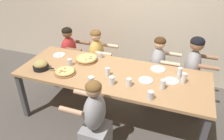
% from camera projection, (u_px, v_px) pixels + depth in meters
% --- Properties ---
extents(ground_plane, '(18.00, 18.00, 0.00)m').
position_uv_depth(ground_plane, '(112.00, 116.00, 3.45)').
color(ground_plane, '#514C47').
rests_on(ground_plane, ground).
extents(dining_table, '(2.66, 0.98, 0.80)m').
position_uv_depth(dining_table, '(112.00, 77.00, 3.08)').
color(dining_table, tan).
rests_on(dining_table, ground).
extents(pizza_board_main, '(0.33, 0.33, 0.07)m').
position_uv_depth(pizza_board_main, '(87.00, 59.00, 3.35)').
color(pizza_board_main, '#996B42').
rests_on(pizza_board_main, dining_table).
extents(pizza_board_second, '(0.30, 0.30, 0.05)m').
position_uv_depth(pizza_board_second, '(65.00, 72.00, 3.03)').
color(pizza_board_second, '#996B42').
rests_on(pizza_board_second, dining_table).
extents(skillet_bowl, '(0.32, 0.22, 0.14)m').
position_uv_depth(skillet_bowl, '(41.00, 65.00, 3.12)').
color(skillet_bowl, black).
rests_on(skillet_bowl, dining_table).
extents(empty_plate_a, '(0.19, 0.19, 0.02)m').
position_uv_depth(empty_plate_a, '(59.00, 55.00, 3.52)').
color(empty_plate_a, white).
rests_on(empty_plate_a, dining_table).
extents(empty_plate_b, '(0.19, 0.19, 0.02)m').
position_uv_depth(empty_plate_b, '(171.00, 81.00, 2.87)').
color(empty_plate_b, white).
rests_on(empty_plate_b, dining_table).
extents(empty_plate_c, '(0.19, 0.19, 0.02)m').
position_uv_depth(empty_plate_c, '(146.00, 80.00, 2.88)').
color(empty_plate_c, white).
rests_on(empty_plate_c, dining_table).
extents(empty_plate_d, '(0.21, 0.21, 0.02)m').
position_uv_depth(empty_plate_d, '(158.00, 69.00, 3.13)').
color(empty_plate_d, white).
rests_on(empty_plate_d, dining_table).
extents(cocktail_glass_blue, '(0.08, 0.08, 0.11)m').
position_uv_depth(cocktail_glass_blue, '(100.00, 55.00, 3.43)').
color(cocktail_glass_blue, silver).
rests_on(cocktail_glass_blue, dining_table).
extents(drinking_glass_a, '(0.07, 0.07, 0.11)m').
position_uv_depth(drinking_glass_a, '(150.00, 96.00, 2.52)').
color(drinking_glass_a, silver).
rests_on(drinking_glass_a, dining_table).
extents(drinking_glass_b, '(0.07, 0.07, 0.12)m').
position_uv_depth(drinking_glass_b, '(163.00, 84.00, 2.70)').
color(drinking_glass_b, silver).
rests_on(drinking_glass_b, dining_table).
extents(drinking_glass_c, '(0.08, 0.08, 0.14)m').
position_uv_depth(drinking_glass_c, '(91.00, 82.00, 2.74)').
color(drinking_glass_c, silver).
rests_on(drinking_glass_c, dining_table).
extents(drinking_glass_d, '(0.06, 0.06, 0.11)m').
position_uv_depth(drinking_glass_d, '(107.00, 72.00, 2.97)').
color(drinking_glass_d, silver).
rests_on(drinking_glass_d, dining_table).
extents(drinking_glass_e, '(0.07, 0.07, 0.11)m').
position_uv_depth(drinking_glass_e, '(129.00, 83.00, 2.75)').
color(drinking_glass_e, silver).
rests_on(drinking_glass_e, dining_table).
extents(drinking_glass_f, '(0.06, 0.06, 0.14)m').
position_uv_depth(drinking_glass_f, '(179.00, 73.00, 2.93)').
color(drinking_glass_f, silver).
rests_on(drinking_glass_f, dining_table).
extents(drinking_glass_g, '(0.06, 0.06, 0.14)m').
position_uv_depth(drinking_glass_g, '(184.00, 78.00, 2.81)').
color(drinking_glass_g, silver).
rests_on(drinking_glass_g, dining_table).
extents(drinking_glass_h, '(0.07, 0.07, 0.10)m').
position_uv_depth(drinking_glass_h, '(70.00, 63.00, 3.21)').
color(drinking_glass_h, silver).
rests_on(drinking_glass_h, dining_table).
extents(drinking_glass_i, '(0.07, 0.07, 0.11)m').
position_uv_depth(drinking_glass_i, '(112.00, 81.00, 2.79)').
color(drinking_glass_i, silver).
rests_on(drinking_glass_i, dining_table).
extents(diner_far_right, '(0.51, 0.40, 1.21)m').
position_uv_depth(diner_far_right, '(191.00, 76.00, 3.43)').
color(diner_far_right, '#99999E').
rests_on(diner_far_right, ground).
extents(diner_near_center, '(0.51, 0.40, 1.10)m').
position_uv_depth(diner_near_center, '(95.00, 124.00, 2.61)').
color(diner_near_center, '#99999E').
rests_on(diner_near_center, ground).
extents(diner_far_left, '(0.51, 0.40, 1.10)m').
position_uv_depth(diner_far_left, '(70.00, 58.00, 4.09)').
color(diner_far_left, '#B22D2D').
rests_on(diner_far_left, ground).
extents(diner_far_midright, '(0.51, 0.40, 1.13)m').
position_uv_depth(diner_far_midright, '(157.00, 72.00, 3.61)').
color(diner_far_midright, '#99999E').
rests_on(diner_far_midright, ground).
extents(diner_far_midleft, '(0.51, 0.40, 1.12)m').
position_uv_depth(diner_far_midleft, '(97.00, 62.00, 3.93)').
color(diner_far_midleft, gold).
rests_on(diner_far_midleft, ground).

